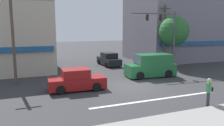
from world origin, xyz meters
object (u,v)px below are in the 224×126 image
utility_pole_far_right (164,35)px  van_approaching_near (151,66)px  utility_pole_near_left (13,36)px  traffic_light_mast (166,31)px  sedan_crossing_rightbound (109,60)px  street_tree (174,31)px  sedan_waiting_far (77,80)px  pedestrian_foreground_with_bag (209,90)px

utility_pole_far_right → van_approaching_near: bearing=-135.8°
utility_pole_near_left → traffic_light_mast: size_ratio=1.21×
utility_pole_near_left → sedan_crossing_rightbound: size_ratio=1.81×
street_tree → sedan_waiting_far: size_ratio=1.40×
traffic_light_mast → van_approaching_near: size_ratio=1.31×
sedan_waiting_far → pedestrian_foreground_with_bag: size_ratio=2.50×
sedan_waiting_far → pedestrian_foreground_with_bag: 8.87m
van_approaching_near → sedan_crossing_rightbound: size_ratio=1.14×
street_tree → traffic_light_mast: (-1.96, -1.27, -0.01)m
pedestrian_foreground_with_bag → van_approaching_near: bearing=81.9°
sedan_crossing_rightbound → pedestrian_foreground_with_bag: size_ratio=2.48×
utility_pole_far_right → van_approaching_near: (-4.21, -4.10, -2.71)m
utility_pole_far_right → traffic_light_mast: bearing=-121.8°
sedan_waiting_far → traffic_light_mast: bearing=19.0°
street_tree → pedestrian_foreground_with_bag: 12.79m
van_approaching_near → pedestrian_foreground_with_bag: bearing=-98.1°
street_tree → sedan_waiting_far: (-12.10, -4.75, -3.47)m
street_tree → sedan_crossing_rightbound: street_tree is taller
street_tree → utility_pole_far_right: bearing=107.4°
van_approaching_near → utility_pole_far_right: bearing=44.2°
sedan_waiting_far → pedestrian_foreground_with_bag: pedestrian_foreground_with_bag is taller
utility_pole_far_right → sedan_crossing_rightbound: bearing=150.6°
sedan_crossing_rightbound → traffic_light_mast: bearing=-54.3°
van_approaching_near → traffic_light_mast: bearing=30.7°
sedan_waiting_far → van_approaching_near: bearing=14.3°
utility_pole_near_left → sedan_crossing_rightbound: (10.26, 5.76, -3.19)m
van_approaching_near → pedestrian_foreground_with_bag: van_approaching_near is taller
utility_pole_far_right → van_approaching_near: utility_pole_far_right is taller
sedan_waiting_far → van_approaching_near: van_approaching_near is taller
utility_pole_near_left → utility_pole_far_right: size_ratio=1.05×
utility_pole_near_left → pedestrian_foreground_with_bag: 14.61m
street_tree → traffic_light_mast: bearing=-147.1°
van_approaching_near → pedestrian_foreground_with_bag: size_ratio=2.83×
utility_pole_far_right → traffic_light_mast: (-1.57, -2.52, 0.46)m
sedan_waiting_far → van_approaching_near: size_ratio=0.88×
traffic_light_mast → pedestrian_foreground_with_bag: traffic_light_mast is taller
sedan_waiting_far → sedan_crossing_rightbound: same height
sedan_waiting_far → sedan_crossing_rightbound: 11.00m
van_approaching_near → sedan_crossing_rightbound: (-1.47, 7.30, -0.29)m
traffic_light_mast → van_approaching_near: (-2.65, -1.57, -3.17)m
utility_pole_near_left → utility_pole_far_right: (15.94, 2.56, -0.18)m
traffic_light_mast → sedan_crossing_rightbound: traffic_light_mast is taller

